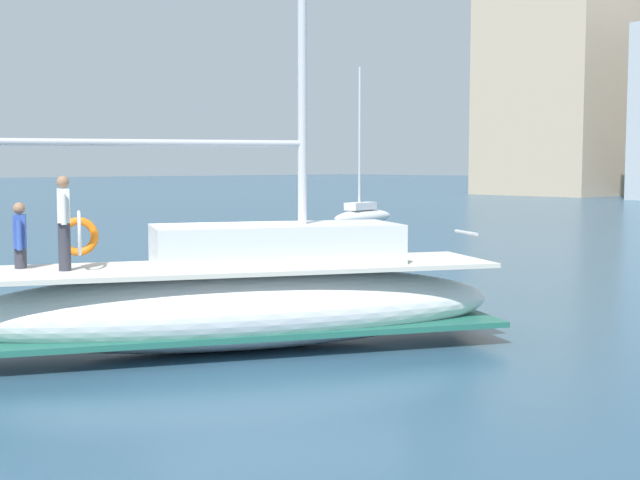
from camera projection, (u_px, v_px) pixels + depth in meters
ground_plane at (214, 332)px, 16.57m from camera, size 400.00×400.00×0.00m
main_sailboat at (241, 297)px, 15.07m from camera, size 6.42×9.66×12.58m
moored_sloop_near at (363, 214)px, 46.30m from camera, size 2.01×5.17×8.41m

